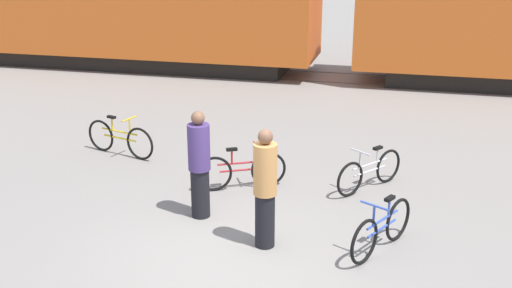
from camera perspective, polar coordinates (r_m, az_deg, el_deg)
The scene contains 9 objects.
ground_plane at distance 8.98m, azimuth -2.27°, elevation -10.46°, with size 80.00×80.00×0.00m, color gray.
rail_near at distance 19.42m, azimuth 7.19°, elevation 5.86°, with size 38.88×0.07×0.01m, color #4C4238.
rail_far at distance 20.81m, azimuth 7.70°, elevation 6.74°, with size 38.88×0.07×0.01m, color #4C4238.
bicycle_maroon at distance 11.03m, azimuth -1.38°, elevation -2.54°, with size 1.53×0.81×0.83m.
bicycle_yellow at distance 13.02m, azimuth -12.83°, elevation 0.50°, with size 1.74×0.58×0.87m.
bicycle_silver at distance 11.20m, azimuth 10.78°, elevation -2.58°, with size 1.07×1.38×0.81m.
bicycle_blue at distance 9.08m, azimuth 11.89°, elevation -7.93°, with size 0.81×1.47×0.85m.
person_in_purple at distance 9.79m, azimuth -5.41°, elevation -2.01°, with size 0.36×0.36×1.82m.
person_in_tan at distance 8.80m, azimuth 0.87°, elevation -4.31°, with size 0.35×0.35×1.85m.
Camera 1 is at (2.25, -7.47, 4.44)m, focal length 42.00 mm.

